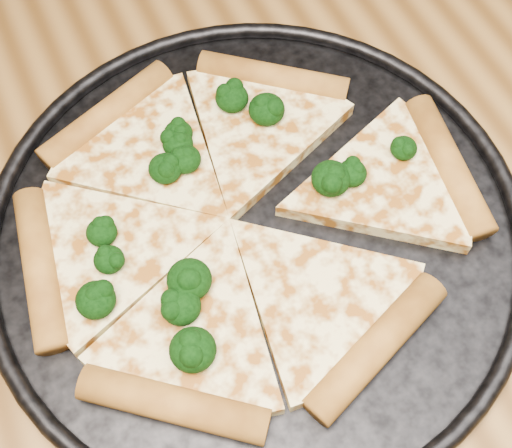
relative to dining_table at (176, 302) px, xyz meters
name	(u,v)px	position (x,y,z in m)	size (l,w,h in m)	color
dining_table	(176,302)	(0.00, 0.00, 0.00)	(1.20, 0.90, 0.75)	brown
pizza_pan	(256,229)	(0.07, -0.01, 0.10)	(0.40, 0.40, 0.02)	black
pizza	(237,218)	(0.06, 0.00, 0.11)	(0.35, 0.33, 0.02)	#FFED9C
broccoli_florets	(212,210)	(0.04, 0.01, 0.12)	(0.28, 0.21, 0.02)	black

